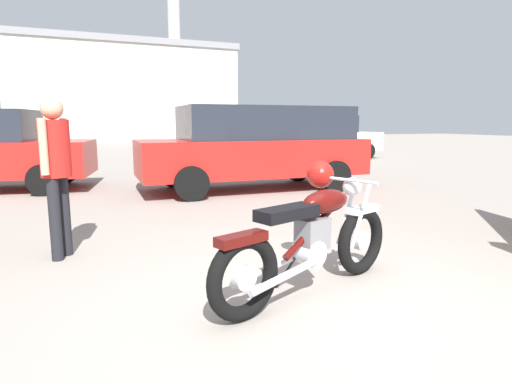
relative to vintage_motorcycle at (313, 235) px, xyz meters
The scene contains 6 objects.
ground_plane 0.63m from the vintage_motorcycle, 101.84° to the right, with size 80.00×80.00×0.00m, color gray.
vintage_motorcycle is the anchor object (origin of this frame).
bystander 2.73m from the vintage_motorcycle, 139.29° to the left, with size 0.30×0.42×1.66m.
red_hatchback_near 5.63m from the vintage_motorcycle, 73.73° to the left, with size 4.70×1.97×1.74m.
blue_hatchback_right 13.65m from the vintage_motorcycle, 59.56° to the left, with size 4.22×1.95×1.67m.
industrial_building 37.50m from the vintage_motorcycle, 88.00° to the left, with size 18.84×9.32×18.43m.
Camera 1 is at (-1.58, -2.66, 1.41)m, focal length 29.93 mm.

